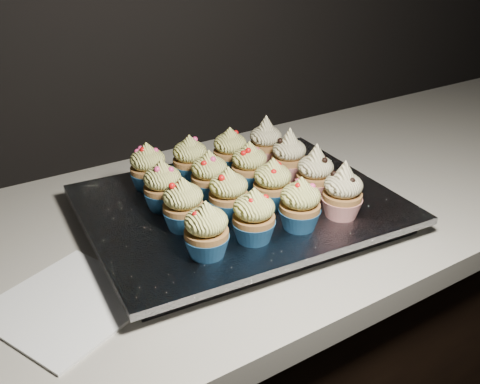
% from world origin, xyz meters
% --- Properties ---
extents(worktop, '(2.44, 0.64, 0.04)m').
position_xyz_m(worktop, '(0.00, 1.70, 0.88)').
color(worktop, beige).
rests_on(worktop, cabinet).
extents(napkin, '(0.23, 0.23, 0.00)m').
position_xyz_m(napkin, '(-0.36, 1.59, 0.90)').
color(napkin, white).
rests_on(napkin, worktop).
extents(baking_tray, '(0.49, 0.39, 0.02)m').
position_xyz_m(baking_tray, '(-0.05, 1.66, 0.91)').
color(baking_tray, black).
rests_on(baking_tray, worktop).
extents(foil_lining, '(0.53, 0.43, 0.01)m').
position_xyz_m(foil_lining, '(-0.05, 1.66, 0.93)').
color(foil_lining, silver).
rests_on(foil_lining, baking_tray).
extents(cupcake_0, '(0.06, 0.06, 0.08)m').
position_xyz_m(cupcake_0, '(-0.17, 1.55, 0.97)').
color(cupcake_0, '#1C5285').
rests_on(cupcake_0, foil_lining).
extents(cupcake_1, '(0.06, 0.06, 0.08)m').
position_xyz_m(cupcake_1, '(-0.09, 1.55, 0.97)').
color(cupcake_1, '#1C5285').
rests_on(cupcake_1, foil_lining).
extents(cupcake_2, '(0.06, 0.06, 0.08)m').
position_xyz_m(cupcake_2, '(-0.02, 1.54, 0.97)').
color(cupcake_2, '#1C5285').
rests_on(cupcake_2, foil_lining).
extents(cupcake_3, '(0.06, 0.06, 0.10)m').
position_xyz_m(cupcake_3, '(0.06, 1.54, 0.97)').
color(cupcake_3, red).
rests_on(cupcake_3, foil_lining).
extents(cupcake_4, '(0.06, 0.06, 0.08)m').
position_xyz_m(cupcake_4, '(-0.16, 1.64, 0.97)').
color(cupcake_4, '#1C5285').
rests_on(cupcake_4, foil_lining).
extents(cupcake_5, '(0.06, 0.06, 0.08)m').
position_xyz_m(cupcake_5, '(-0.09, 1.63, 0.97)').
color(cupcake_5, '#1C5285').
rests_on(cupcake_5, foil_lining).
extents(cupcake_6, '(0.06, 0.06, 0.08)m').
position_xyz_m(cupcake_6, '(-0.01, 1.62, 0.97)').
color(cupcake_6, '#1C5285').
rests_on(cupcake_6, foil_lining).
extents(cupcake_7, '(0.06, 0.06, 0.10)m').
position_xyz_m(cupcake_7, '(0.07, 1.61, 0.97)').
color(cupcake_7, red).
rests_on(cupcake_7, foil_lining).
extents(cupcake_8, '(0.06, 0.06, 0.08)m').
position_xyz_m(cupcake_8, '(-0.16, 1.71, 0.97)').
color(cupcake_8, '#1C5285').
rests_on(cupcake_8, foil_lining).
extents(cupcake_9, '(0.06, 0.06, 0.08)m').
position_xyz_m(cupcake_9, '(-0.08, 1.70, 0.97)').
color(cupcake_9, '#1C5285').
rests_on(cupcake_9, foil_lining).
extents(cupcake_10, '(0.06, 0.06, 0.08)m').
position_xyz_m(cupcake_10, '(-0.00, 1.70, 0.97)').
color(cupcake_10, '#1C5285').
rests_on(cupcake_10, foil_lining).
extents(cupcake_11, '(0.06, 0.06, 0.10)m').
position_xyz_m(cupcake_11, '(0.08, 1.69, 0.97)').
color(cupcake_11, red).
rests_on(cupcake_11, foil_lining).
extents(cupcake_12, '(0.06, 0.06, 0.08)m').
position_xyz_m(cupcake_12, '(-0.15, 1.79, 0.97)').
color(cupcake_12, '#1C5285').
rests_on(cupcake_12, foil_lining).
extents(cupcake_13, '(0.06, 0.06, 0.08)m').
position_xyz_m(cupcake_13, '(-0.08, 1.78, 0.97)').
color(cupcake_13, '#1C5285').
rests_on(cupcake_13, foil_lining).
extents(cupcake_14, '(0.06, 0.06, 0.08)m').
position_xyz_m(cupcake_14, '(0.00, 1.77, 0.97)').
color(cupcake_14, '#1C5285').
rests_on(cupcake_14, foil_lining).
extents(cupcake_15, '(0.06, 0.06, 0.10)m').
position_xyz_m(cupcake_15, '(0.08, 1.77, 0.97)').
color(cupcake_15, red).
rests_on(cupcake_15, foil_lining).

